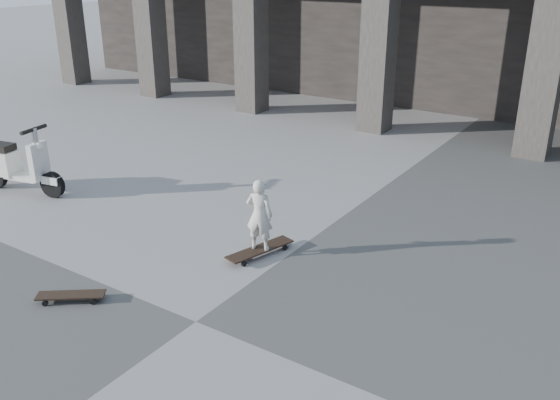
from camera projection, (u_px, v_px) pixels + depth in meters
The scene contains 5 objects.
ground at pixel (196, 322), 6.64m from camera, with size 90.00×90.00×0.00m, color #454643.
longboard at pixel (260, 250), 8.11m from camera, with size 0.51×1.06×0.10m.
skateboard_spare at pixel (71, 296), 7.02m from camera, with size 0.75×0.64×0.09m.
child at pixel (259, 215), 7.91m from camera, with size 0.37×0.24×1.00m, color beige.
scooter at pixel (8, 164), 10.28m from camera, with size 1.70×0.72×1.20m.
Camera 1 is at (3.89, -4.19, 3.76)m, focal length 38.00 mm.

